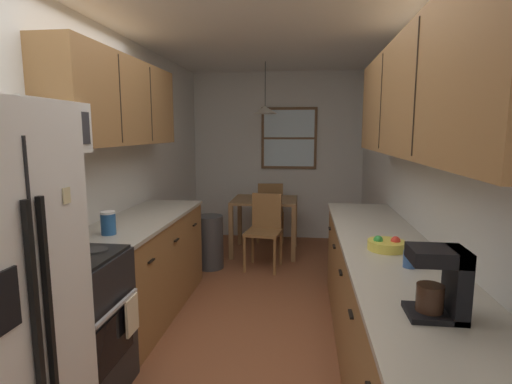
% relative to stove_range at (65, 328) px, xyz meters
% --- Properties ---
extents(ground_plane, '(12.00, 12.00, 0.00)m').
position_rel_stove_range_xyz_m(ground_plane, '(0.99, 1.45, -0.47)').
color(ground_plane, brown).
extents(wall_left, '(0.10, 9.00, 2.55)m').
position_rel_stove_range_xyz_m(wall_left, '(-0.36, 1.45, 0.80)').
color(wall_left, silver).
rests_on(wall_left, ground).
extents(wall_right, '(0.10, 9.00, 2.55)m').
position_rel_stove_range_xyz_m(wall_right, '(2.34, 1.45, 0.80)').
color(wall_right, silver).
rests_on(wall_right, ground).
extents(wall_back, '(4.40, 0.10, 2.55)m').
position_rel_stove_range_xyz_m(wall_back, '(0.99, 4.10, 0.80)').
color(wall_back, silver).
rests_on(wall_back, ground).
extents(ceiling_slab, '(4.40, 9.00, 0.08)m').
position_rel_stove_range_xyz_m(ceiling_slab, '(0.99, 1.45, 2.12)').
color(ceiling_slab, white).
extents(stove_range, '(0.66, 0.65, 1.10)m').
position_rel_stove_range_xyz_m(stove_range, '(0.00, 0.00, 0.00)').
color(stove_range, black).
rests_on(stove_range, ground).
extents(microwave_over_range, '(0.39, 0.63, 0.31)m').
position_rel_stove_range_xyz_m(microwave_over_range, '(-0.11, 0.00, 1.20)').
color(microwave_over_range, white).
extents(counter_left, '(0.64, 1.78, 0.90)m').
position_rel_stove_range_xyz_m(counter_left, '(-0.01, 1.22, -0.02)').
color(counter_left, olive).
rests_on(counter_left, ground).
extents(upper_cabinets_left, '(0.33, 1.86, 0.72)m').
position_rel_stove_range_xyz_m(upper_cabinets_left, '(-0.15, 1.17, 1.43)').
color(upper_cabinets_left, olive).
extents(counter_right, '(0.64, 3.17, 0.90)m').
position_rel_stove_range_xyz_m(counter_right, '(1.99, 0.55, -0.02)').
color(counter_right, olive).
rests_on(counter_right, ground).
extents(upper_cabinets_right, '(0.33, 2.85, 0.74)m').
position_rel_stove_range_xyz_m(upper_cabinets_right, '(2.13, 0.50, 1.40)').
color(upper_cabinets_right, olive).
extents(dining_table, '(0.87, 0.75, 0.75)m').
position_rel_stove_range_xyz_m(dining_table, '(0.89, 3.19, 0.15)').
color(dining_table, olive).
rests_on(dining_table, ground).
extents(dining_chair_near, '(0.45, 0.45, 0.90)m').
position_rel_stove_range_xyz_m(dining_chair_near, '(0.95, 2.61, 0.03)').
color(dining_chair_near, olive).
rests_on(dining_chair_near, ground).
extents(dining_chair_far, '(0.44, 0.44, 0.90)m').
position_rel_stove_range_xyz_m(dining_chair_far, '(0.92, 3.78, 0.03)').
color(dining_chair_far, olive).
rests_on(dining_chair_far, ground).
extents(pendant_light, '(0.32, 0.32, 0.66)m').
position_rel_stove_range_xyz_m(pendant_light, '(0.89, 3.19, 1.47)').
color(pendant_light, black).
extents(back_window, '(0.84, 0.05, 0.93)m').
position_rel_stove_range_xyz_m(back_window, '(1.18, 4.03, 1.08)').
color(back_window, brown).
extents(trash_bin, '(0.32, 0.32, 0.65)m').
position_rel_stove_range_xyz_m(trash_bin, '(0.29, 2.49, -0.15)').
color(trash_bin, '#3F3F42').
rests_on(trash_bin, ground).
extents(storage_canister, '(0.11, 0.11, 0.17)m').
position_rel_stove_range_xyz_m(storage_canister, '(-0.01, 0.61, 0.52)').
color(storage_canister, '#265999').
rests_on(storage_canister, counter_left).
extents(dish_towel, '(0.02, 0.16, 0.24)m').
position_rel_stove_range_xyz_m(dish_towel, '(0.35, 0.16, 0.03)').
color(dish_towel, beige).
extents(coffee_maker, '(0.22, 0.18, 0.29)m').
position_rel_stove_range_xyz_m(coffee_maker, '(2.00, -0.48, 0.58)').
color(coffee_maker, black).
rests_on(coffee_maker, counter_right).
extents(mug_by_coffeemaker, '(0.11, 0.07, 0.09)m').
position_rel_stove_range_xyz_m(mug_by_coffeemaker, '(2.02, 0.13, 0.48)').
color(mug_by_coffeemaker, '#335999').
rests_on(mug_by_coffeemaker, counter_right).
extents(fruit_bowl, '(0.24, 0.24, 0.09)m').
position_rel_stove_range_xyz_m(fruit_bowl, '(1.96, 0.46, 0.46)').
color(fruit_bowl, '#E5D14C').
rests_on(fruit_bowl, counter_right).
extents(table_serving_bowl, '(0.21, 0.21, 0.06)m').
position_rel_stove_range_xyz_m(table_serving_bowl, '(0.90, 3.21, 0.31)').
color(table_serving_bowl, '#4C7299').
rests_on(table_serving_bowl, dining_table).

